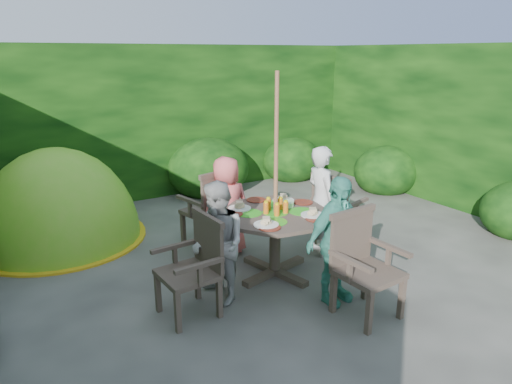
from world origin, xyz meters
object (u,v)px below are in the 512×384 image
child_right (321,201)px  child_back (227,206)px  garden_chair_back (211,207)px  parasol_pole (276,179)px  garden_chair_left (195,265)px  patio_table (275,222)px  garden_chair_right (336,209)px  dome_tent (63,240)px  child_left (218,243)px  garden_chair_front (362,263)px  child_front (336,241)px

child_right → child_back: size_ratio=1.11×
garden_chair_back → child_back: size_ratio=0.80×
parasol_pole → garden_chair_left: bearing=-166.2°
patio_table → garden_chair_left: bearing=-166.2°
garden_chair_right → parasol_pole: bearing=85.8°
patio_table → dome_tent: size_ratio=0.61×
child_right → child_back: bearing=64.2°
garden_chair_back → child_left: (-0.53, -1.25, 0.09)m
garden_chair_left → garden_chair_back: garden_chair_back is taller
garden_chair_front → child_back: child_back is taller
garden_chair_front → dome_tent: (-2.13, 3.32, -0.51)m
parasol_pole → garden_chair_left: (-1.07, -0.26, -0.61)m
patio_table → child_front: size_ratio=1.17×
garden_chair_front → dome_tent: dome_tent is taller
garden_chair_front → child_back: size_ratio=0.78×
patio_table → parasol_pole: bearing=-154.1°
garden_chair_back → child_left: 1.36m
garden_chair_front → child_right: child_right is taller
patio_table → dome_tent: dome_tent is taller
garden_chair_back → child_right: size_ratio=0.73×
patio_table → parasol_pole: 0.49m
dome_tent → patio_table: bearing=-38.1°
garden_chair_left → child_front: size_ratio=0.71×
patio_table → garden_chair_front: (0.26, -1.07, -0.10)m
child_front → child_left: bearing=141.7°
garden_chair_right → garden_chair_back: 1.55m
garden_chair_left → garden_chair_back: bearing=144.4°
patio_table → child_left: bearing=-166.8°
child_left → child_front: child_front is taller
garden_chair_left → child_front: bearing=63.6°
child_front → dome_tent: size_ratio=0.52×
patio_table → child_right: 0.80m
parasol_pole → garden_chair_front: size_ratio=2.32×
garden_chair_back → child_left: child_left is taller
child_right → child_back: child_right is taller
parasol_pole → garden_chair_front: (0.26, -1.07, -0.59)m
child_right → dome_tent: bearing=58.1°
dome_tent → child_left: bearing=-53.8°
child_left → garden_chair_right: bearing=101.3°
child_right → child_left: bearing=109.2°
patio_table → child_left: 0.80m
parasol_pole → child_front: 0.92m
garden_chair_right → garden_chair_left: garden_chair_right is taller
garden_chair_back → child_front: 1.90m
patio_table → garden_chair_left: garden_chair_left is taller
child_front → dome_tent: child_front is taller
garden_chair_front → child_right: (0.52, 1.25, 0.16)m
garden_chair_right → garden_chair_front: garden_chair_front is taller
garden_chair_right → child_front: size_ratio=0.72×
patio_table → garden_chair_right: (1.07, 0.24, -0.12)m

